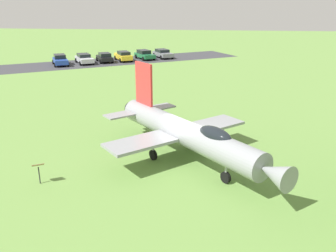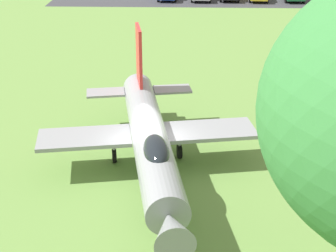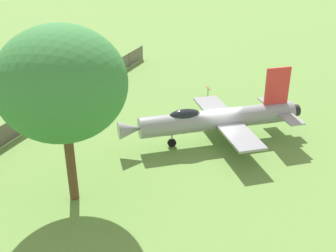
% 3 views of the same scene
% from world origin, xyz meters
% --- Properties ---
extents(ground_plane, '(200.00, 200.00, 0.00)m').
position_xyz_m(ground_plane, '(0.00, 0.00, 0.00)').
color(ground_plane, '#668E42').
extents(parking_strip, '(28.46, 38.47, 0.00)m').
position_xyz_m(parking_strip, '(-34.89, -13.27, 0.00)').
color(parking_strip, '#38383D').
rests_on(parking_strip, ground_plane).
extents(display_jet, '(11.18, 10.54, 5.07)m').
position_xyz_m(display_jet, '(0.25, 0.22, 1.75)').
color(display_jet, gray).
rests_on(display_jet, ground_plane).
extents(info_plaque, '(0.64, 0.72, 1.14)m').
position_xyz_m(info_plaque, '(3.63, -7.03, 0.85)').
color(info_plaque, '#333333').
rests_on(info_plaque, ground_plane).
extents(parked_car_gray, '(4.86, 3.96, 1.36)m').
position_xyz_m(parked_car_gray, '(-39.42, -6.30, 0.72)').
color(parked_car_gray, slate).
rests_on(parked_car_gray, ground_plane).
extents(parked_car_green, '(4.67, 3.98, 1.42)m').
position_xyz_m(parked_car_green, '(-37.72, -9.00, 0.74)').
color(parked_car_green, '#1E6B3D').
rests_on(parked_car_green, ground_plane).
extents(parked_car_yellow, '(4.82, 3.74, 1.48)m').
position_xyz_m(parked_car_yellow, '(-35.64, -11.94, 0.77)').
color(parked_car_yellow, gold).
rests_on(parked_car_yellow, ground_plane).
extents(parked_car_black, '(4.42, 3.50, 1.42)m').
position_xyz_m(parked_car_black, '(-34.04, -14.44, 0.74)').
color(parked_car_black, black).
rests_on(parked_car_black, ground_plane).
extents(parked_car_silver, '(4.90, 4.00, 1.39)m').
position_xyz_m(parked_car_silver, '(-32.57, -17.09, 0.74)').
color(parked_car_silver, '#B2B5BA').
rests_on(parked_car_silver, ground_plane).
extents(parked_car_blue, '(4.63, 3.61, 1.51)m').
position_xyz_m(parked_car_blue, '(-30.71, -20.02, 0.78)').
color(parked_car_blue, '#23429E').
rests_on(parked_car_blue, ground_plane).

